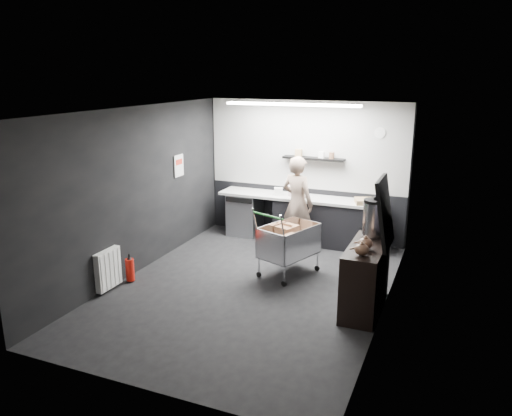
% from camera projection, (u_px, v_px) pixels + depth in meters
% --- Properties ---
extents(floor, '(5.50, 5.50, 0.00)m').
position_uv_depth(floor, '(250.00, 288.00, 7.67)').
color(floor, black).
rests_on(floor, ground).
extents(ceiling, '(5.50, 5.50, 0.00)m').
position_uv_depth(ceiling, '(249.00, 110.00, 6.96)').
color(ceiling, silver).
rests_on(ceiling, wall_back).
extents(wall_back, '(5.50, 0.00, 5.50)m').
position_uv_depth(wall_back, '(305.00, 170.00, 9.77)').
color(wall_back, black).
rests_on(wall_back, floor).
extents(wall_front, '(5.50, 0.00, 5.50)m').
position_uv_depth(wall_front, '(139.00, 270.00, 4.87)').
color(wall_front, black).
rests_on(wall_front, floor).
extents(wall_left, '(0.00, 5.50, 5.50)m').
position_uv_depth(wall_left, '(136.00, 191.00, 8.06)').
color(wall_left, black).
rests_on(wall_left, floor).
extents(wall_right, '(0.00, 5.50, 5.50)m').
position_uv_depth(wall_right, '(389.00, 218.00, 6.58)').
color(wall_right, black).
rests_on(wall_right, floor).
extents(kitchen_wall_panel, '(3.95, 0.02, 1.70)m').
position_uv_depth(kitchen_wall_panel, '(306.00, 145.00, 9.61)').
color(kitchen_wall_panel, '#B5B4B0').
rests_on(kitchen_wall_panel, wall_back).
extents(dado_panel, '(3.95, 0.02, 1.00)m').
position_uv_depth(dado_panel, '(304.00, 212.00, 9.97)').
color(dado_panel, black).
rests_on(dado_panel, wall_back).
extents(floating_shelf, '(1.20, 0.22, 0.04)m').
position_uv_depth(floating_shelf, '(314.00, 158.00, 9.50)').
color(floating_shelf, black).
rests_on(floating_shelf, wall_back).
extents(wall_clock, '(0.20, 0.03, 0.20)m').
position_uv_depth(wall_clock, '(380.00, 133.00, 9.01)').
color(wall_clock, white).
rests_on(wall_clock, wall_back).
extents(poster, '(0.02, 0.30, 0.40)m').
position_uv_depth(poster, '(179.00, 166.00, 9.15)').
color(poster, silver).
rests_on(poster, wall_left).
extents(poster_red_band, '(0.02, 0.22, 0.10)m').
position_uv_depth(poster_red_band, '(179.00, 162.00, 9.13)').
color(poster_red_band, red).
rests_on(poster_red_band, poster).
extents(radiator, '(0.10, 0.50, 0.60)m').
position_uv_depth(radiator, '(108.00, 269.00, 7.50)').
color(radiator, white).
rests_on(radiator, wall_left).
extents(ceiling_strip, '(2.40, 0.20, 0.04)m').
position_uv_depth(ceiling_strip, '(292.00, 104.00, 8.61)').
color(ceiling_strip, white).
rests_on(ceiling_strip, ceiling).
extents(prep_counter, '(3.20, 0.61, 0.90)m').
position_uv_depth(prep_counter, '(306.00, 219.00, 9.66)').
color(prep_counter, black).
rests_on(prep_counter, floor).
extents(person, '(0.74, 0.60, 1.76)m').
position_uv_depth(person, '(297.00, 203.00, 9.16)').
color(person, '#C6B29D').
rests_on(person, floor).
extents(shopping_cart, '(0.94, 1.22, 1.12)m').
position_uv_depth(shopping_cart, '(289.00, 243.00, 8.08)').
color(shopping_cart, silver).
rests_on(shopping_cart, floor).
extents(sideboard, '(0.54, 1.26, 1.88)m').
position_uv_depth(sideboard, '(367.00, 269.00, 6.88)').
color(sideboard, black).
rests_on(sideboard, floor).
extents(fire_extinguisher, '(0.13, 0.13, 0.44)m').
position_uv_depth(fire_extinguisher, '(130.00, 269.00, 7.86)').
color(fire_extinguisher, red).
rests_on(fire_extinguisher, floor).
extents(cardboard_box, '(0.53, 0.47, 0.09)m').
position_uv_depth(cardboard_box, '(368.00, 201.00, 9.05)').
color(cardboard_box, '#A58458').
rests_on(cardboard_box, prep_counter).
extents(pink_tub, '(0.19, 0.19, 0.19)m').
position_uv_depth(pink_tub, '(293.00, 191.00, 9.61)').
color(pink_tub, silver).
rests_on(pink_tub, prep_counter).
extents(white_container, '(0.19, 0.17, 0.14)m').
position_uv_depth(white_container, '(278.00, 191.00, 9.68)').
color(white_container, white).
rests_on(white_container, prep_counter).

